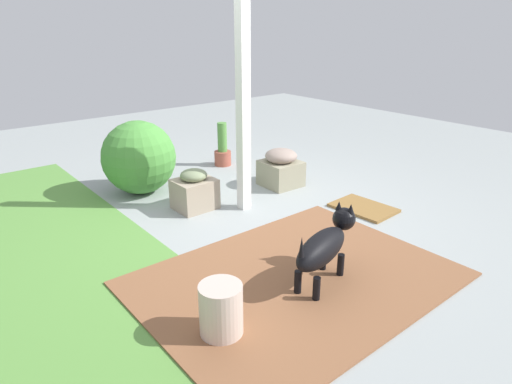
% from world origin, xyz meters
% --- Properties ---
extents(ground_plane, '(12.00, 12.00, 0.00)m').
position_xyz_m(ground_plane, '(0.00, 0.00, 0.00)').
color(ground_plane, '#979E9D').
extents(brick_path, '(1.80, 2.40, 0.02)m').
position_xyz_m(brick_path, '(-1.15, 0.48, 0.01)').
color(brick_path, brown).
rests_on(brick_path, ground).
extents(porch_pillar, '(0.11, 0.11, 2.22)m').
position_xyz_m(porch_pillar, '(0.25, -0.10, 1.11)').
color(porch_pillar, white).
rests_on(porch_pillar, ground).
extents(stone_planter_nearest, '(0.46, 0.45, 0.46)m').
position_xyz_m(stone_planter_nearest, '(0.53, -0.89, 0.22)').
color(stone_planter_nearest, gray).
rests_on(stone_planter_nearest, ground).
extents(stone_planter_mid, '(0.37, 0.42, 0.44)m').
position_xyz_m(stone_planter_mid, '(0.58, 0.32, 0.20)').
color(stone_planter_mid, tan).
rests_on(stone_planter_mid, ground).
extents(round_shrub, '(0.85, 0.85, 0.85)m').
position_xyz_m(round_shrub, '(1.40, 0.55, 0.43)').
color(round_shrub, '#478E3A').
rests_on(round_shrub, ground).
extents(terracotta_pot_tall, '(0.23, 0.23, 0.60)m').
position_xyz_m(terracotta_pot_tall, '(1.66, -0.82, 0.21)').
color(terracotta_pot_tall, '#9E4E3D').
rests_on(terracotta_pot_tall, ground).
extents(dog, '(0.40, 0.81, 0.56)m').
position_xyz_m(dog, '(-1.31, 0.34, 0.32)').
color(dog, black).
rests_on(dog, ground).
extents(ceramic_urn, '(0.28, 0.28, 0.37)m').
position_xyz_m(ceramic_urn, '(-1.32, 1.31, 0.18)').
color(ceramic_urn, beige).
rests_on(ceramic_urn, ground).
extents(doormat, '(0.67, 0.49, 0.03)m').
position_xyz_m(doormat, '(-0.60, -1.07, 0.01)').
color(doormat, olive).
rests_on(doormat, ground).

